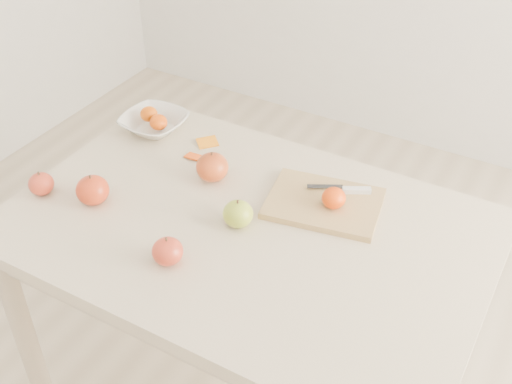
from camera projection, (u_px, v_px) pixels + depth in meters
The scene contains 14 objects.
table at pixel (247, 253), 1.68m from camera, with size 1.20×0.80×0.75m.
cutting_board at pixel (324, 203), 1.67m from camera, with size 0.29×0.21×0.02m, color tan.
board_tangerine at pixel (334, 198), 1.63m from camera, with size 0.06×0.06×0.05m, color #D73D07.
fruit_bowl at pixel (154, 123), 1.96m from camera, with size 0.19×0.19×0.05m, color white.
bowl_tangerine_near at pixel (149, 114), 1.97m from camera, with size 0.05×0.05×0.05m, color #CB5007.
bowl_tangerine_far at pixel (158, 122), 1.93m from camera, with size 0.05×0.05×0.05m, color #E54C08.
orange_peel_a at pixel (207, 143), 1.91m from camera, with size 0.06×0.04×0.00m, color orange.
orange_peel_b at pixel (193, 157), 1.85m from camera, with size 0.04×0.04×0.00m, color #E64D10.
paring_knife at pixel (351, 190), 1.69m from camera, with size 0.16×0.08×0.01m.
apple_green at pixel (238, 214), 1.60m from camera, with size 0.08×0.08×0.07m, color olive.
apple_red_a at pixel (212, 167), 1.75m from camera, with size 0.09×0.09×0.08m, color #8B0D01.
apple_red_d at pixel (41, 184), 1.70m from camera, with size 0.07×0.07×0.06m, color maroon.
apple_red_c at pixel (168, 251), 1.49m from camera, with size 0.07×0.07×0.07m, color maroon.
apple_red_b at pixel (93, 190), 1.67m from camera, with size 0.09×0.09×0.08m, color #A40208.
Camera 1 is at (0.63, -1.06, 1.80)m, focal length 45.00 mm.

